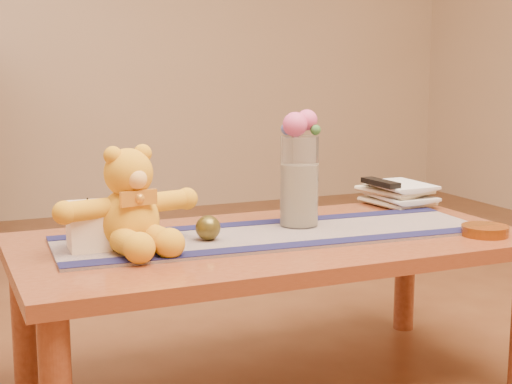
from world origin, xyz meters
name	(u,v)px	position (x,y,z in m)	size (l,w,h in m)	color
coffee_table_top	(273,244)	(0.00, 0.00, 0.43)	(1.40, 0.70, 0.04)	maroon
table_leg_bl	(24,321)	(-0.64, 0.29, 0.21)	(0.07, 0.07, 0.41)	maroon
table_leg_br	(405,272)	(0.64, 0.29, 0.21)	(0.07, 0.07, 0.41)	maroon
persian_runner	(275,235)	(0.01, 0.01, 0.45)	(1.20, 0.35, 0.01)	#1A2049
runner_border_near	(295,245)	(0.00, -0.14, 0.46)	(1.20, 0.06, 0.00)	#14143C
runner_border_far	(257,223)	(0.02, 0.15, 0.46)	(1.20, 0.06, 0.00)	#14143C
teddy_bear	(128,200)	(-0.40, 0.01, 0.58)	(0.37, 0.30, 0.25)	gold
pillar_candle	(88,226)	(-0.50, 0.03, 0.52)	(0.10, 0.10, 0.12)	#FADDB8
candle_wick	(88,200)	(-0.50, 0.03, 0.58)	(0.00, 0.00, 0.01)	black
glass_vase	(299,181)	(0.12, 0.07, 0.59)	(0.11, 0.11, 0.26)	silver
potpourri_fill	(299,195)	(0.12, 0.07, 0.55)	(0.09, 0.09, 0.18)	beige
rose_left	(295,124)	(0.10, 0.06, 0.75)	(0.07, 0.07, 0.07)	#CC4880
rose_right	(307,120)	(0.14, 0.08, 0.76)	(0.06, 0.06, 0.06)	#CC4880
blue_flower_back	(297,125)	(0.13, 0.11, 0.75)	(0.04, 0.04, 0.04)	#4C58A5
blue_flower_side	(287,129)	(0.09, 0.09, 0.74)	(0.04, 0.04, 0.04)	#4C58A5
leaf_sprig	(316,130)	(0.16, 0.05, 0.74)	(0.03, 0.03, 0.03)	#33662D
bronze_ball	(208,228)	(-0.19, 0.01, 0.49)	(0.07, 0.07, 0.07)	#50471A
book_bottom	(378,205)	(0.50, 0.25, 0.46)	(0.17, 0.22, 0.02)	beige
book_lower	(380,199)	(0.50, 0.25, 0.48)	(0.16, 0.22, 0.02)	beige
book_upper	(376,193)	(0.49, 0.25, 0.50)	(0.17, 0.22, 0.02)	beige
book_top	(380,188)	(0.50, 0.25, 0.52)	(0.16, 0.22, 0.02)	beige
tv_remote	(380,183)	(0.50, 0.24, 0.54)	(0.04, 0.16, 0.02)	black
amber_dish	(485,231)	(0.55, -0.21, 0.46)	(0.13, 0.13, 0.03)	#BF5914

